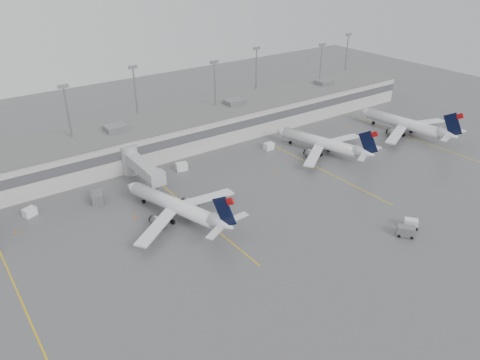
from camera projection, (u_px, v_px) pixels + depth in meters
ground at (349, 242)px, 85.29m from camera, size 260.00×260.00×0.00m
terminal at (188, 128)px, 125.29m from camera, size 152.00×17.00×9.45m
light_masts at (176, 95)px, 125.87m from camera, size 142.40×8.00×20.60m
jet_bridge_right at (137, 164)px, 105.95m from camera, size 4.00×17.20×7.00m
stand_markings at (267, 191)px, 102.63m from camera, size 105.25×40.00×0.01m
jet_mid_left at (178, 206)px, 91.15m from camera, size 25.07×28.53×9.49m
jet_mid_right at (324, 143)px, 119.62m from camera, size 25.04×28.46×9.43m
jet_far_right at (407, 124)px, 131.40m from camera, size 27.67×31.14×10.08m
baggage_tug at (411, 224)px, 89.38m from camera, size 3.12×3.29×1.82m
baggage_cart at (406, 231)px, 86.69m from camera, size 3.40×3.61×2.04m
gse_uld_a at (30, 212)px, 93.15m from camera, size 2.89×2.42×1.74m
gse_uld_b at (182, 167)px, 111.69m from camera, size 2.98×2.32×1.87m
gse_uld_c at (269, 146)px, 122.84m from camera, size 2.57×1.77×1.78m
gse_loader at (98, 197)px, 97.92m from camera, size 3.41×4.23×2.29m
cone_a at (15, 232)px, 87.72m from camera, size 0.41×0.41×0.65m
cone_b at (135, 217)px, 92.55m from camera, size 0.42×0.42×0.67m
cone_c at (276, 171)px, 110.72m from camera, size 0.47×0.47×0.75m
cone_d at (349, 126)px, 137.62m from camera, size 0.43×0.43×0.69m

